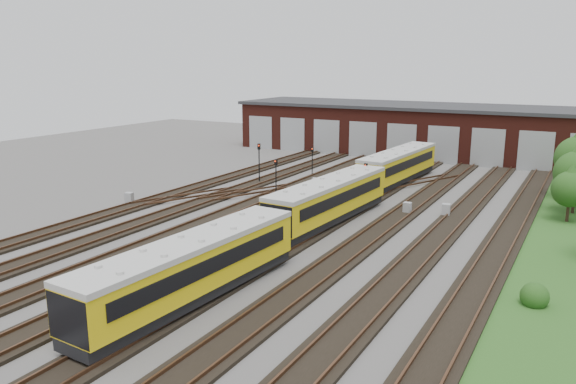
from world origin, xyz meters
The scene contains 15 objects.
ground centered at (0.00, 0.00, 0.00)m, with size 120.00×120.00×0.00m, color #454340.
track_network centered at (-0.17, 0.59, 0.11)m, with size 30.40×70.00×0.33m.
maintenance_shed centered at (-0.01, 39.97, 3.20)m, with size 51.00×12.50×6.35m.
metro_train centered at (2.00, 4.76, 1.83)m, with size 3.43×46.33×2.93m.
signal_mast_0 centered at (-10.05, 14.37, 2.48)m, with size 0.33×0.32×3.91m.
signal_mast_1 centered at (-7.04, 19.99, 1.95)m, with size 0.27×0.25×3.04m.
signal_mast_2 centered at (-5.96, 10.62, 2.08)m, with size 0.28×0.26×3.25m.
signal_mast_3 centered at (2.11, 11.59, 2.21)m, with size 0.29×0.27×3.45m.
relay_cabinet_0 centered at (-15.00, 1.75, 0.52)m, with size 0.62×0.52×1.04m, color #A2A3A7.
relay_cabinet_1 centered at (-4.30, 15.22, 0.46)m, with size 0.55×0.46×0.91m, color #A2A3A7.
relay_cabinet_2 centered at (-3.18, 14.09, 0.53)m, with size 0.64×0.53×1.06m, color #A2A3A7.
relay_cabinet_3 centered at (9.09, 10.77, 0.51)m, with size 0.61×0.51×1.02m, color #A2A3A7.
relay_cabinet_4 centered at (6.26, 10.07, 0.48)m, with size 0.57×0.48×0.95m, color #A2A3A7.
tree_3 centered at (17.36, 13.66, 2.84)m, with size 2.67×2.67×4.43m.
bush_0 centered at (16.85, -3.44, 0.69)m, with size 1.38×1.38×1.38m, color #1E4714.
Camera 1 is at (18.68, -31.63, 11.65)m, focal length 35.00 mm.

